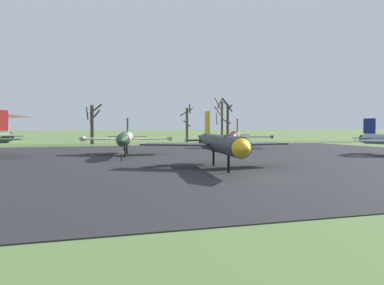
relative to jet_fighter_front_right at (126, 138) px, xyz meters
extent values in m
plane|color=#607F42|center=(4.56, -23.17, -2.05)|extent=(600.00, 600.00, 0.00)
cube|color=#28282B|center=(4.56, -5.39, -2.03)|extent=(75.01, 59.28, 0.05)
cube|color=#566D3B|center=(4.56, 30.25, -2.02)|extent=(135.01, 12.00, 0.06)
cylinder|color=black|center=(29.42, -4.30, -0.18)|extent=(1.02, 0.86, 0.91)
cube|color=#8EA3B2|center=(27.11, -9.36, -0.28)|extent=(5.17, 3.81, 0.12)
cube|color=navy|center=(29.56, -5.15, 1.40)|extent=(0.44, 1.71, 1.86)
cube|color=#8EA3B2|center=(28.28, -5.37, -0.09)|extent=(2.26, 1.54, 0.12)
cube|color=#8EA3B2|center=(30.85, -4.94, -0.09)|extent=(2.26, 1.54, 0.12)
cylinder|color=#B7B293|center=(0.07, 0.30, -0.03)|extent=(4.03, 12.26, 1.41)
cone|color=#234C2D|center=(-1.49, -6.74, -0.03)|extent=(1.74, 2.41, 1.30)
cylinder|color=black|center=(1.45, 6.56, -0.03)|extent=(1.13, 0.97, 0.99)
ellipsoid|color=#19232D|center=(-0.62, -2.79, 0.36)|extent=(0.95, 1.80, 0.90)
cube|color=#B7B293|center=(-2.41, 2.68, -0.13)|extent=(4.96, 4.89, 0.13)
cube|color=#B7B293|center=(3.31, 1.42, -0.13)|extent=(5.01, 3.80, 0.13)
cylinder|color=#B7B293|center=(-4.43, 3.81, -0.13)|extent=(1.00, 2.32, 0.53)
cylinder|color=#B7B293|center=(5.63, 1.59, -0.13)|extent=(1.00, 2.32, 0.53)
cube|color=#234C2D|center=(1.25, 5.65, 1.54)|extent=(0.57, 1.86, 1.72)
cube|color=#B7B293|center=(-0.07, 5.93, 0.08)|extent=(2.37, 1.75, 0.13)
cube|color=#B7B293|center=(2.57, 5.35, 0.08)|extent=(2.37, 1.75, 0.13)
cylinder|color=black|center=(-0.52, -2.33, -1.39)|extent=(0.19, 0.19, 1.32)
cylinder|color=black|center=(0.65, 2.94, -1.39)|extent=(0.19, 0.19, 1.32)
cylinder|color=black|center=(-1.68, -7.10, -1.71)|extent=(0.08, 0.08, 0.68)
cube|color=white|center=(-1.68, -7.10, -1.23)|extent=(0.64, 0.28, 0.28)
cylinder|color=#33383D|center=(4.53, -17.19, -0.01)|extent=(3.56, 12.43, 1.43)
cone|color=yellow|center=(3.29, -24.18, -0.01)|extent=(1.61, 2.03, 1.31)
cylinder|color=black|center=(5.65, -10.82, -0.01)|extent=(1.12, 0.95, 1.00)
ellipsoid|color=#19232D|center=(4.05, -19.86, 0.39)|extent=(0.96, 1.80, 0.90)
cube|color=#33383D|center=(1.49, -14.89, -0.11)|extent=(5.76, 4.75, 0.13)
cube|color=#33383D|center=(8.17, -16.08, -0.11)|extent=(5.71, 3.31, 0.13)
cube|color=yellow|center=(5.51, -11.66, 1.73)|extent=(0.45, 1.62, 2.04)
cube|color=#33383D|center=(4.35, -11.56, 0.10)|extent=(1.94, 1.61, 0.13)
cube|color=#33383D|center=(6.62, -11.96, 0.10)|extent=(1.94, 1.61, 0.13)
cylinder|color=black|center=(4.05, -19.87, -1.39)|extent=(0.19, 0.19, 1.33)
cylinder|color=black|center=(5.00, -14.52, -1.39)|extent=(0.19, 0.19, 1.33)
cylinder|color=#565B60|center=(18.20, 9.92, -0.16)|extent=(6.53, 10.75, 1.32)
cone|color=red|center=(15.13, 4.12, -0.16)|extent=(1.85, 2.04, 1.22)
cylinder|color=black|center=(21.00, 15.22, -0.16)|extent=(1.16, 1.08, 0.93)
ellipsoid|color=#19232D|center=(16.85, 7.38, 0.21)|extent=(0.96, 1.80, 0.90)
cube|color=#565B60|center=(15.91, 12.08, -0.26)|extent=(4.65, 5.08, 0.12)
cube|color=#565B60|center=(21.27, 9.24, -0.26)|extent=(4.88, 2.50, 0.12)
cylinder|color=#565B60|center=(14.06, 13.65, -0.26)|extent=(1.43, 2.10, 0.49)
cylinder|color=#565B60|center=(23.61, 8.59, -0.26)|extent=(1.43, 2.10, 0.49)
cube|color=red|center=(20.67, 14.60, 1.52)|extent=(0.73, 1.18, 2.03)
cube|color=#565B60|center=(19.60, 14.96, -0.06)|extent=(2.09, 1.89, 0.12)
cube|color=#565B60|center=(21.58, 13.92, -0.06)|extent=(2.09, 1.89, 0.12)
cylinder|color=black|center=(17.02, 7.69, -1.44)|extent=(0.18, 0.18, 1.23)
cylinder|color=black|center=(19.38, 12.15, -1.44)|extent=(0.18, 0.18, 1.23)
cylinder|color=black|center=(14.82, 2.69, -1.74)|extent=(0.08, 0.08, 0.62)
cube|color=white|center=(14.82, 2.69, -1.29)|extent=(0.63, 0.29, 0.32)
cylinder|color=black|center=(-12.88, 7.19, 0.09)|extent=(1.33, 1.30, 1.05)
cube|color=#B21E1E|center=(-13.48, 6.47, 2.05)|extent=(1.30, 1.51, 2.43)
cube|color=#4C6B47|center=(-12.42, 5.51, 0.20)|extent=(2.63, 2.52, 0.14)
cylinder|color=#42382D|center=(-0.62, 31.89, 1.57)|extent=(0.62, 0.62, 7.24)
cylinder|color=#42382D|center=(0.00, 32.74, 3.26)|extent=(2.03, 1.61, 2.36)
cylinder|color=#42382D|center=(-1.47, 31.85, 3.68)|extent=(0.35, 1.92, 2.43)
cylinder|color=#42382D|center=(0.19, 32.88, 4.55)|extent=(2.30, 1.96, 1.94)
cylinder|color=brown|center=(18.93, 35.50, 1.51)|extent=(0.55, 0.55, 7.13)
cylinder|color=brown|center=(18.70, 34.82, 1.84)|extent=(1.60, 0.76, 1.48)
cylinder|color=brown|center=(19.20, 36.78, 4.26)|extent=(2.73, 0.79, 1.77)
cylinder|color=brown|center=(19.46, 35.25, 4.92)|extent=(0.84, 1.40, 1.87)
cylinder|color=brown|center=(24.56, 30.25, 2.07)|extent=(0.45, 0.45, 8.24)
cylinder|color=brown|center=(23.63, 29.86, 5.53)|extent=(1.03, 2.08, 2.81)
cylinder|color=brown|center=(23.59, 29.73, 4.10)|extent=(1.27, 2.14, 2.44)
cylinder|color=brown|center=(25.03, 29.17, 5.90)|extent=(2.35, 1.17, 2.03)
cylinder|color=brown|center=(24.23, 30.82, 5.74)|extent=(1.41, 0.96, 1.87)
cylinder|color=brown|center=(23.54, 30.61, 2.80)|extent=(0.93, 2.22, 2.41)
cylinder|color=#42382D|center=(27.30, 33.75, 1.94)|extent=(0.55, 0.55, 7.98)
cylinder|color=#42382D|center=(27.88, 33.98, 5.25)|extent=(0.78, 1.41, 1.24)
cylinder|color=#42382D|center=(26.75, 33.06, 2.30)|extent=(1.62, 1.37, 1.10)
cylinder|color=#42382D|center=(26.61, 33.16, 6.16)|extent=(1.52, 1.73, 2.11)
cylinder|color=#42382D|center=(26.83, 32.87, 5.61)|extent=(2.11, 1.33, 2.76)
camera|label=1|loc=(-8.43, -48.37, 1.44)|focal=39.98mm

